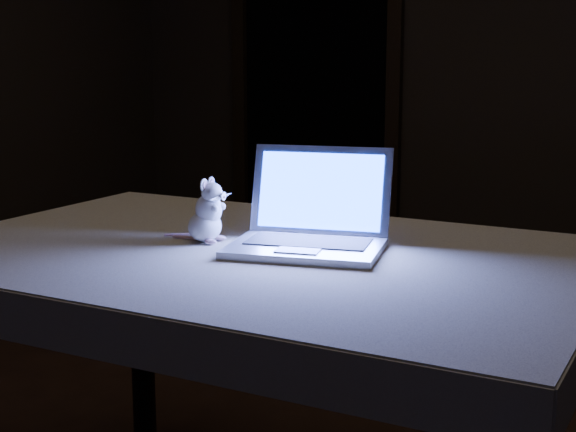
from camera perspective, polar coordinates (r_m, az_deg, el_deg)
The scene contains 6 objects.
back_wall at distance 4.48m, azimuth 14.96°, elevation 11.86°, with size 4.50×0.04×2.60m, color black.
doorway at distance 4.85m, azimuth 1.88°, elevation 9.34°, with size 1.06×0.36×2.13m, color black, non-canonical shape.
table at distance 2.02m, azimuth -2.28°, elevation -13.01°, with size 1.42×0.91×0.76m, color black, non-canonical shape.
tablecloth at distance 1.98m, azimuth -4.10°, elevation -3.18°, with size 1.52×1.01×0.10m, color beige, non-canonical shape.
laptop at distance 1.84m, azimuth 1.20°, elevation 0.96°, with size 0.34×0.29×0.23m, color #AEADB2, non-canonical shape.
plush_mouse at distance 1.96m, azimuth -5.73°, elevation 0.40°, with size 0.11×0.11×0.15m, color silver, non-canonical shape.
Camera 1 is at (1.01, -1.86, 1.20)m, focal length 52.00 mm.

